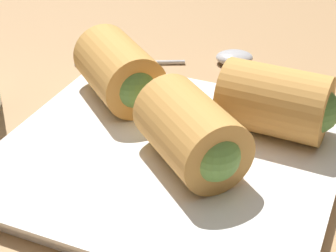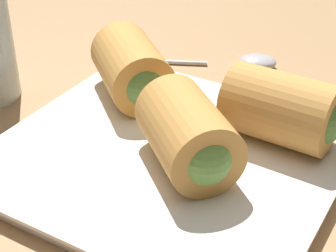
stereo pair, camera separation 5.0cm
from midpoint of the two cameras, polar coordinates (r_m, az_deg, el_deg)
The scene contains 6 objects.
table_surface at distance 49.95cm, azimuth -0.98°, elevation -3.60°, with size 180.00×140.00×2.00cm.
serving_plate at distance 47.30cm, azimuth 3.03°, elevation -3.33°, with size 27.67×25.81×1.50cm.
roll_front_left at distance 53.01cm, azimuth -0.86°, elevation 5.62°, with size 10.72×10.41×6.01cm.
roll_front_right at distance 48.12cm, azimuth 14.91°, elevation 1.49°, with size 10.13×6.35×6.01cm.
roll_back_left at distance 43.21cm, azimuth 5.61°, elevation -1.25°, with size 10.73×10.38×6.01cm.
spoon at distance 64.46cm, azimuth 9.88°, elevation 6.39°, with size 19.23×10.35×1.47cm.
Camera 2 is at (-23.55, 33.35, 30.18)cm, focal length 60.00 mm.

